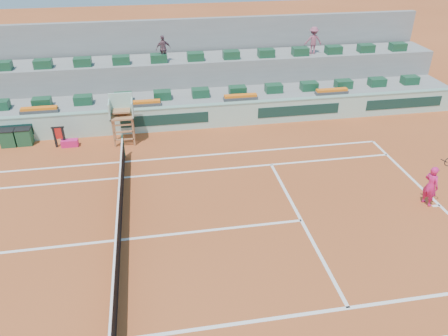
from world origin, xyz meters
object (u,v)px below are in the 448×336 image
(drink_cooler_a, at_px, (24,136))
(tennis_player, at_px, (431,186))
(umpire_chair, at_px, (122,112))
(player_bag, at_px, (70,143))

(drink_cooler_a, relative_size, tennis_player, 0.37)
(umpire_chair, bearing_deg, player_bag, -179.50)
(umpire_chair, xyz_separation_m, tennis_player, (11.43, -7.30, -0.72))
(drink_cooler_a, xyz_separation_m, tennis_player, (16.12, -7.87, 0.40))
(umpire_chair, height_order, tennis_player, umpire_chair)
(umpire_chair, relative_size, tennis_player, 1.05)
(drink_cooler_a, bearing_deg, umpire_chair, -6.95)
(player_bag, xyz_separation_m, umpire_chair, (2.58, 0.02, 1.37))
(drink_cooler_a, distance_m, tennis_player, 17.94)
(drink_cooler_a, bearing_deg, tennis_player, -26.03)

